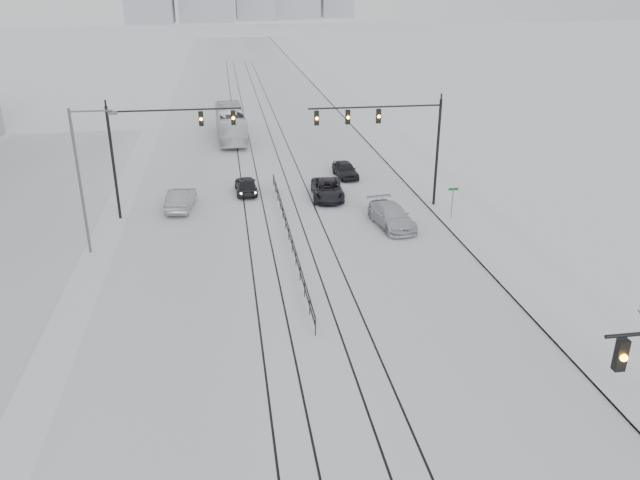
{
  "coord_description": "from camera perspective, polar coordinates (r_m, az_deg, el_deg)",
  "views": [
    {
      "loc": [
        -3.72,
        -7.55,
        15.75
      ],
      "look_at": [
        0.86,
        22.18,
        3.2
      ],
      "focal_mm": 35.0,
      "sensor_mm": 36.0,
      "label": 1
    }
  ],
  "objects": [
    {
      "name": "sedan_sb_outer",
      "position": [
        47.4,
        -12.6,
        3.67
      ],
      "size": [
        2.2,
        4.85,
        1.54
      ],
      "primitive_type": "imported",
      "rotation": [
        0.0,
        0.0,
        3.02
      ],
      "color": "gray",
      "rests_on": "ground"
    },
    {
      "name": "box_truck",
      "position": [
        68.08,
        -8.16,
        10.48
      ],
      "size": [
        3.19,
        12.02,
        3.32
      ],
      "primitive_type": "imported",
      "rotation": [
        0.0,
        0.0,
        3.17
      ],
      "color": "silver",
      "rests_on": "ground"
    },
    {
      "name": "sedan_nb_far",
      "position": [
        54.04,
        2.33,
        6.44
      ],
      "size": [
        1.99,
        4.12,
        1.35
      ],
      "primitive_type": "imported",
      "rotation": [
        0.0,
        0.0,
        0.1
      ],
      "color": "black",
      "rests_on": "ground"
    },
    {
      "name": "curb",
      "position": [
        70.9,
        3.53,
        9.82
      ],
      "size": [
        0.1,
        260.0,
        0.12
      ],
      "primitive_type": "cube",
      "color": "gray",
      "rests_on": "ground"
    },
    {
      "name": "sedan_sb_inner",
      "position": [
        50.14,
        -6.78,
        5.02
      ],
      "size": [
        1.8,
        4.16,
        1.4
      ],
      "primitive_type": "imported",
      "rotation": [
        0.0,
        0.0,
        3.18
      ],
      "color": "black",
      "rests_on": "ground"
    },
    {
      "name": "tram_rails",
      "position": [
        50.22,
        -4.09,
        4.34
      ],
      "size": [
        5.3,
        180.0,
        0.01
      ],
      "color": "black",
      "rests_on": "ground"
    },
    {
      "name": "traffic_mast_nw",
      "position": [
        44.98,
        -14.84,
        8.82
      ],
      "size": [
        9.1,
        0.37,
        8.0
      ],
      "color": "black",
      "rests_on": "ground"
    },
    {
      "name": "street_light_west",
      "position": [
        39.91,
        -20.81,
        5.85
      ],
      "size": [
        2.73,
        0.25,
        9.0
      ],
      "color": "#595B60",
      "rests_on": "ground"
    },
    {
      "name": "street_sign",
      "position": [
        44.78,
        12.03,
        3.72
      ],
      "size": [
        0.7,
        0.06,
        2.4
      ],
      "color": "#595B60",
      "rests_on": "ground"
    },
    {
      "name": "median_fence",
      "position": [
        40.69,
        -2.88,
        0.65
      ],
      "size": [
        0.06,
        24.0,
        1.0
      ],
      "color": "black",
      "rests_on": "ground"
    },
    {
      "name": "sidewalk_east",
      "position": [
        71.45,
        5.48,
        9.88
      ],
      "size": [
        5.0,
        260.0,
        0.16
      ],
      "primitive_type": "cube",
      "color": "silver",
      "rests_on": "ground"
    },
    {
      "name": "sedan_nb_right",
      "position": [
        43.18,
        6.57,
        2.17
      ],
      "size": [
        2.79,
        5.42,
        1.5
      ],
      "primitive_type": "imported",
      "rotation": [
        0.0,
        0.0,
        0.14
      ],
      "color": "silver",
      "rests_on": "ground"
    },
    {
      "name": "sedan_nb_front",
      "position": [
        48.64,
        0.68,
        4.64
      ],
      "size": [
        2.75,
        5.27,
        1.42
      ],
      "primitive_type": "imported",
      "rotation": [
        0.0,
        0.0,
        -0.08
      ],
      "color": "black",
      "rests_on": "ground"
    },
    {
      "name": "road",
      "position": [
        69.46,
        -5.54,
        9.45
      ],
      "size": [
        22.0,
        260.0,
        0.02
      ],
      "primitive_type": "cube",
      "color": "silver",
      "rests_on": "ground"
    },
    {
      "name": "traffic_mast_ne",
      "position": [
        45.28,
        6.76,
        9.75
      ],
      "size": [
        9.6,
        0.37,
        8.0
      ],
      "color": "black",
      "rests_on": "ground"
    }
  ]
}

